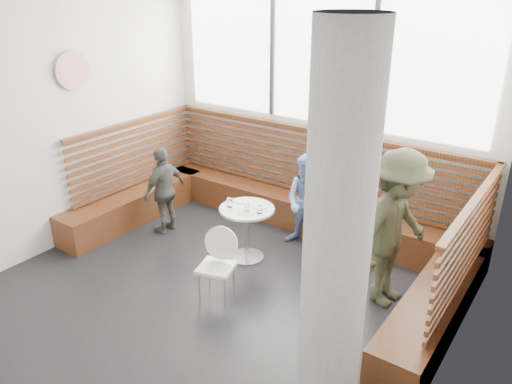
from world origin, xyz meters
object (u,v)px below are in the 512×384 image
Objects in this scene: concrete_column at (337,244)px; child_back at (308,202)px; adult_man at (395,230)px; cafe_chair at (220,259)px; child_left at (165,190)px; cafe_table at (247,222)px.

child_back is at bearing 123.16° from concrete_column.
concrete_column is at bearing -61.60° from child_back.
adult_man is at bearing 95.35° from concrete_column.
child_back is at bearing 65.83° from cafe_chair.
concrete_column is 2.45× the size of child_back.
adult_man is at bearing 94.09° from child_left.
child_left is at bearing 154.89° from concrete_column.
cafe_table is at bearing 140.88° from concrete_column.
concrete_column is at bearing -165.31° from adult_man.
adult_man is at bearing 16.33° from cafe_chair.
adult_man is 1.43× the size of child_left.
adult_man reaches higher than child_left.
cafe_chair is at bearing 64.20° from child_left.
cafe_table is at bearing 89.92° from cafe_chair.
cafe_table is 0.88m from child_back.
adult_man is (1.86, 0.16, 0.38)m from cafe_table.
concrete_column reaches higher than cafe_table.
concrete_column is 3.84× the size of cafe_chair.
cafe_table is at bearing 92.00° from child_left.
child_left is at bearing -178.68° from cafe_table.
cafe_table is 0.90m from cafe_chair.
child_back reaches higher than child_left.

